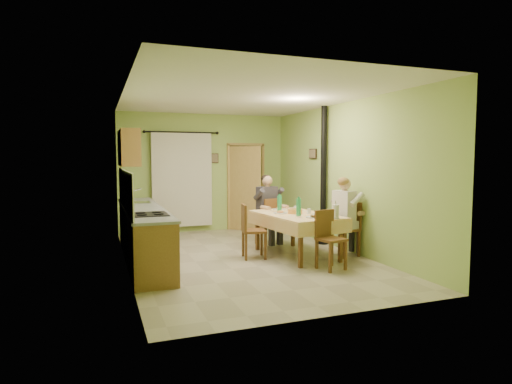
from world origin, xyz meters
name	(u,v)px	position (x,y,z in m)	size (l,w,h in m)	color
floor	(245,257)	(0.00, 0.00, 0.00)	(4.00, 6.00, 0.01)	tan
room_shell	(245,154)	(0.00, 0.00, 1.82)	(4.04, 6.04, 2.82)	#A4C364
kitchen_run	(143,233)	(-1.71, 0.40, 0.48)	(0.64, 3.64, 1.56)	brown
upper_cabinets	(129,148)	(-1.82, 1.70, 1.95)	(0.35, 1.40, 0.70)	brown
curtain	(182,179)	(-0.55, 2.90, 1.26)	(1.70, 0.07, 2.22)	black
doorway	(246,187)	(0.99, 2.84, 1.05)	(0.96, 0.61, 2.15)	black
dining_table	(296,235)	(0.92, -0.19, 0.38)	(1.27, 1.89, 0.76)	#E9BA7A
tableware	(301,211)	(0.95, -0.30, 0.83)	(0.79, 1.61, 0.33)	white
chair_far	(268,230)	(0.81, 0.91, 0.29)	(0.47, 0.47, 0.95)	brown
chair_near	(330,251)	(1.01, -1.23, 0.29)	(0.45, 0.45, 0.93)	brown
chair_right	(345,240)	(1.74, -0.51, 0.29)	(0.48, 0.48, 0.97)	brown
chair_left	(253,242)	(0.13, -0.08, 0.29)	(0.46, 0.46, 0.95)	brown
man_far	(268,201)	(0.81, 0.92, 0.88)	(0.63, 0.54, 1.39)	#38333D
man_right	(345,207)	(1.73, -0.51, 0.88)	(0.53, 0.63, 1.39)	beige
stove_flue	(323,194)	(1.90, 0.60, 1.02)	(0.24, 0.24, 2.80)	black
picture_back	(215,158)	(0.25, 2.97, 1.75)	(0.19, 0.03, 0.23)	black
picture_right	(313,154)	(1.97, 1.20, 1.85)	(0.03, 0.31, 0.21)	brown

